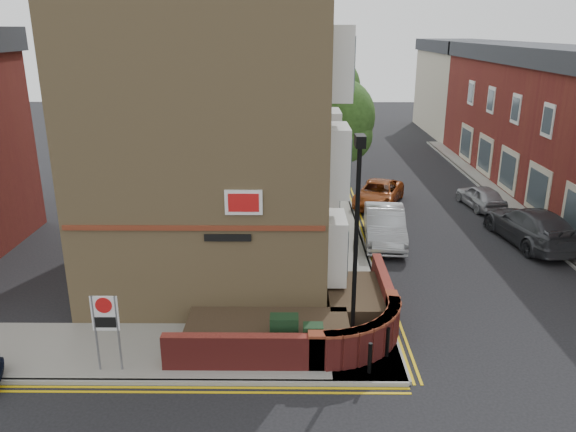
# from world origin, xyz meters

# --- Properties ---
(ground) EXTENTS (120.00, 120.00, 0.00)m
(ground) POSITION_xyz_m (0.00, 0.00, 0.00)
(ground) COLOR black
(ground) RESTS_ON ground
(pavement_corner) EXTENTS (13.00, 3.00, 0.12)m
(pavement_corner) POSITION_xyz_m (-3.50, 1.50, 0.06)
(pavement_corner) COLOR gray
(pavement_corner) RESTS_ON ground
(pavement_main) EXTENTS (2.00, 32.00, 0.12)m
(pavement_main) POSITION_xyz_m (2.00, 16.00, 0.06)
(pavement_main) COLOR gray
(pavement_main) RESTS_ON ground
(pavement_far) EXTENTS (4.00, 40.00, 0.12)m
(pavement_far) POSITION_xyz_m (13.00, 13.00, 0.06)
(pavement_far) COLOR gray
(pavement_far) RESTS_ON ground
(kerb_side) EXTENTS (13.00, 0.15, 0.12)m
(kerb_side) POSITION_xyz_m (-3.50, 0.00, 0.06)
(kerb_side) COLOR gray
(kerb_side) RESTS_ON ground
(kerb_main_near) EXTENTS (0.15, 32.00, 0.12)m
(kerb_main_near) POSITION_xyz_m (3.00, 16.00, 0.06)
(kerb_main_near) COLOR gray
(kerb_main_near) RESTS_ON ground
(kerb_main_far) EXTENTS (0.15, 40.00, 0.12)m
(kerb_main_far) POSITION_xyz_m (11.00, 13.00, 0.06)
(kerb_main_far) COLOR gray
(kerb_main_far) RESTS_ON ground
(yellow_lines_side) EXTENTS (13.00, 0.28, 0.01)m
(yellow_lines_side) POSITION_xyz_m (-3.50, -0.25, 0.01)
(yellow_lines_side) COLOR gold
(yellow_lines_side) RESTS_ON ground
(yellow_lines_main) EXTENTS (0.28, 32.00, 0.01)m
(yellow_lines_main) POSITION_xyz_m (3.25, 16.00, 0.01)
(yellow_lines_main) COLOR gold
(yellow_lines_main) RESTS_ON ground
(corner_building) EXTENTS (8.95, 10.40, 13.60)m
(corner_building) POSITION_xyz_m (-2.84, 8.00, 6.23)
(corner_building) COLOR #A18355
(corner_building) RESTS_ON ground
(garden_wall) EXTENTS (6.80, 6.00, 1.20)m
(garden_wall) POSITION_xyz_m (0.00, 2.50, 0.00)
(garden_wall) COLOR maroon
(garden_wall) RESTS_ON ground
(lamppost) EXTENTS (0.25, 0.50, 6.30)m
(lamppost) POSITION_xyz_m (1.60, 1.20, 3.34)
(lamppost) COLOR black
(lamppost) RESTS_ON pavement_corner
(utility_cabinet_large) EXTENTS (0.80, 0.45, 1.20)m
(utility_cabinet_large) POSITION_xyz_m (-0.30, 1.30, 0.72)
(utility_cabinet_large) COLOR black
(utility_cabinet_large) RESTS_ON pavement_corner
(utility_cabinet_small) EXTENTS (0.55, 0.40, 1.10)m
(utility_cabinet_small) POSITION_xyz_m (0.50, 1.00, 0.67)
(utility_cabinet_small) COLOR black
(utility_cabinet_small) RESTS_ON pavement_corner
(bollard_near) EXTENTS (0.11, 0.11, 0.90)m
(bollard_near) POSITION_xyz_m (2.00, 0.40, 0.57)
(bollard_near) COLOR black
(bollard_near) RESTS_ON pavement_corner
(bollard_far) EXTENTS (0.11, 0.11, 0.90)m
(bollard_far) POSITION_xyz_m (2.60, 1.20, 0.57)
(bollard_far) COLOR black
(bollard_far) RESTS_ON pavement_corner
(zone_sign) EXTENTS (0.72, 0.07, 2.20)m
(zone_sign) POSITION_xyz_m (-5.00, 0.50, 1.64)
(zone_sign) COLOR slate
(zone_sign) RESTS_ON pavement_corner
(far_terrace) EXTENTS (5.40, 30.40, 8.00)m
(far_terrace) POSITION_xyz_m (14.50, 17.00, 4.04)
(far_terrace) COLOR maroon
(far_terrace) RESTS_ON ground
(far_terrace_cream) EXTENTS (5.40, 12.40, 8.00)m
(far_terrace_cream) POSITION_xyz_m (14.50, 38.00, 4.05)
(far_terrace_cream) COLOR beige
(far_terrace_cream) RESTS_ON ground
(tree_near) EXTENTS (3.64, 3.65, 6.70)m
(tree_near) POSITION_xyz_m (2.00, 14.05, 4.70)
(tree_near) COLOR #382B1E
(tree_near) RESTS_ON pavement_main
(tree_mid) EXTENTS (4.03, 4.03, 7.42)m
(tree_mid) POSITION_xyz_m (2.00, 22.05, 5.20)
(tree_mid) COLOR #382B1E
(tree_mid) RESTS_ON pavement_main
(tree_far) EXTENTS (3.81, 3.81, 7.00)m
(tree_far) POSITION_xyz_m (2.00, 30.05, 4.91)
(tree_far) COLOR #382B1E
(tree_far) RESTS_ON pavement_main
(traffic_light_assembly) EXTENTS (0.20, 0.16, 4.20)m
(traffic_light_assembly) POSITION_xyz_m (2.40, 25.00, 2.78)
(traffic_light_assembly) COLOR black
(traffic_light_assembly) RESTS_ON pavement_main
(silver_car_near) EXTENTS (2.05, 4.83, 1.55)m
(silver_car_near) POSITION_xyz_m (3.95, 10.48, 0.78)
(silver_car_near) COLOR #9EA1A5
(silver_car_near) RESTS_ON ground
(red_car_main) EXTENTS (3.51, 4.93, 1.25)m
(red_car_main) POSITION_xyz_m (4.49, 16.00, 0.62)
(red_car_main) COLOR #85340E
(red_car_main) RESTS_ON ground
(grey_car_far) EXTENTS (2.92, 5.68, 1.58)m
(grey_car_far) POSITION_xyz_m (10.30, 10.40, 0.79)
(grey_car_far) COLOR #333438
(grey_car_far) RESTS_ON ground
(silver_car_far) EXTENTS (1.94, 3.76, 1.22)m
(silver_car_far) POSITION_xyz_m (9.76, 15.49, 0.61)
(silver_car_far) COLOR #96979C
(silver_car_far) RESTS_ON ground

